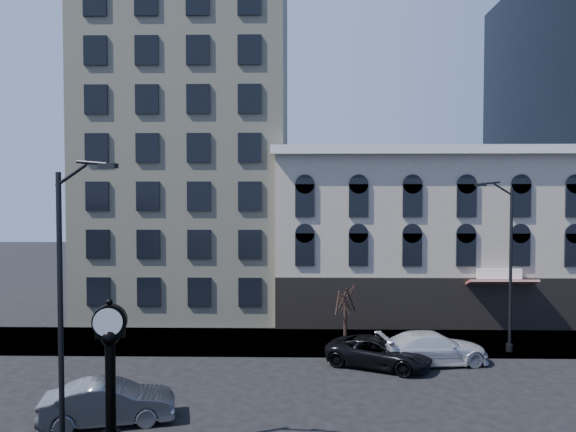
{
  "coord_description": "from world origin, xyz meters",
  "views": [
    {
      "loc": [
        2.52,
        -23.51,
        8.96
      ],
      "look_at": [
        2.0,
        4.0,
        8.0
      ],
      "focal_mm": 32.0,
      "sensor_mm": 36.0,
      "label": 1
    }
  ],
  "objects": [
    {
      "name": "ground",
      "position": [
        0.0,
        0.0,
        0.0
      ],
      "size": [
        160.0,
        160.0,
        0.0
      ],
      "primitive_type": "plane",
      "color": "black",
      "rests_on": "ground"
    },
    {
      "name": "sidewalk_far",
      "position": [
        0.0,
        8.0,
        0.06
      ],
      "size": [
        160.0,
        6.0,
        0.12
      ],
      "primitive_type": "cube",
      "color": "gray",
      "rests_on": "ground"
    },
    {
      "name": "cream_tower",
      "position": [
        -6.11,
        18.88,
        19.32
      ],
      "size": [
        15.9,
        15.4,
        42.5
      ],
      "color": "beige",
      "rests_on": "ground"
    },
    {
      "name": "victorian_row",
      "position": [
        12.0,
        15.89,
        6.0
      ],
      "size": [
        22.6,
        11.19,
        12.5
      ],
      "color": "#B8AC98",
      "rests_on": "ground"
    },
    {
      "name": "street_clock",
      "position": [
        -3.95,
        -6.14,
        2.55
      ],
      "size": [
        1.22,
        1.22,
        5.38
      ],
      "rotation": [
        0.0,
        0.0,
        0.22
      ],
      "color": "black",
      "rests_on": "sidewalk_near"
    },
    {
      "name": "street_lamp_near",
      "position": [
        -4.71,
        -6.79,
        7.87
      ],
      "size": [
        2.61,
        0.93,
        10.27
      ],
      "rotation": [
        0.0,
        0.0,
        -0.25
      ],
      "color": "black",
      "rests_on": "sidewalk_near"
    },
    {
      "name": "street_lamp_far",
      "position": [
        14.03,
        5.89,
        7.65
      ],
      "size": [
        2.57,
        0.68,
        9.97
      ],
      "rotation": [
        0.0,
        0.0,
        3.3
      ],
      "color": "black",
      "rests_on": "sidewalk_far"
    },
    {
      "name": "bare_tree_far",
      "position": [
        5.31,
        6.32,
        3.22
      ],
      "size": [
        2.4,
        2.4,
        4.12
      ],
      "color": "black",
      "rests_on": "sidewalk_far"
    },
    {
      "name": "car_near_b",
      "position": [
        -4.97,
        -3.55,
        0.84
      ],
      "size": [
        5.37,
        2.95,
        1.68
      ],
      "primitive_type": "imported",
      "rotation": [
        0.0,
        0.0,
        1.81
      ],
      "color": "#595B60",
      "rests_on": "ground"
    },
    {
      "name": "car_far_a",
      "position": [
        6.83,
        3.54,
        0.77
      ],
      "size": [
        6.09,
        4.6,
        1.54
      ],
      "primitive_type": "imported",
      "rotation": [
        0.0,
        0.0,
        1.15
      ],
      "color": "black",
      "rests_on": "ground"
    },
    {
      "name": "car_far_b",
      "position": [
        9.85,
        4.07,
        0.86
      ],
      "size": [
        6.24,
        3.39,
        1.72
      ],
      "primitive_type": "imported",
      "rotation": [
        0.0,
        0.0,
        1.74
      ],
      "color": "silver",
      "rests_on": "ground"
    }
  ]
}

